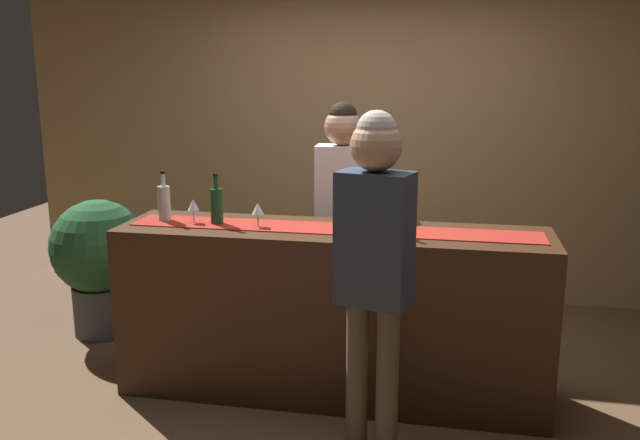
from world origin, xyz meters
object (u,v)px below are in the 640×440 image
object	(u,v)px
wine_bottle_clear	(164,202)
potted_plant_tall	(99,257)
wine_bottle_green	(217,205)
wine_glass_near_customer	(258,209)
bartender	(342,202)
customer_sipping	(374,250)
wine_bottle_amber	(387,214)
wine_glass_mid_counter	(193,206)

from	to	relation	value
wine_bottle_clear	potted_plant_tall	size ratio (longest dim) A/B	0.31
wine_bottle_green	wine_bottle_clear	world-z (taller)	same
wine_bottle_green	wine_glass_near_customer	size ratio (longest dim) A/B	2.10
bartender	customer_sipping	world-z (taller)	customer_sipping
wine_bottle_clear	potted_plant_tall	bearing A→B (deg)	143.86
wine_bottle_amber	potted_plant_tall	distance (m)	2.27
wine_bottle_green	wine_bottle_clear	xyz separation A→B (m)	(-0.34, 0.02, 0.00)
wine_bottle_clear	wine_glass_near_customer	xyz separation A→B (m)	(0.59, -0.05, -0.01)
wine_bottle_clear	customer_sipping	distance (m)	1.48
wine_glass_near_customer	potted_plant_tall	size ratio (longest dim) A/B	0.15
wine_bottle_clear	wine_glass_near_customer	bearing A→B (deg)	-5.00
wine_bottle_clear	potted_plant_tall	world-z (taller)	wine_bottle_clear
wine_glass_near_customer	bartender	distance (m)	0.73
customer_sipping	wine_bottle_green	bearing A→B (deg)	163.69
customer_sipping	wine_glass_near_customer	bearing A→B (deg)	156.94
wine_bottle_amber	customer_sipping	xyz separation A→B (m)	(-0.00, -0.57, -0.05)
wine_bottle_green	customer_sipping	xyz separation A→B (m)	(0.99, -0.61, -0.05)
wine_bottle_clear	wine_glass_mid_counter	world-z (taller)	wine_bottle_clear
wine_bottle_amber	wine_glass_near_customer	size ratio (longest dim) A/B	2.10
wine_glass_mid_counter	bartender	xyz separation A→B (m)	(0.79, 0.60, -0.07)
wine_bottle_amber	wine_bottle_clear	size ratio (longest dim) A/B	1.00
wine_bottle_amber	wine_bottle_clear	distance (m)	1.34
wine_bottle_green	wine_glass_near_customer	bearing A→B (deg)	-6.31
bartender	wine_bottle_amber	bearing A→B (deg)	115.77
wine_bottle_green	wine_bottle_clear	distance (m)	0.34
wine_glass_near_customer	customer_sipping	size ratio (longest dim) A/B	0.08
wine_bottle_amber	wine_glass_near_customer	distance (m)	0.74
bartender	potted_plant_tall	world-z (taller)	bartender
wine_bottle_amber	customer_sipping	distance (m)	0.57
wine_bottle_green	potted_plant_tall	size ratio (longest dim) A/B	0.31
wine_glass_near_customer	potted_plant_tall	world-z (taller)	wine_glass_near_customer
wine_bottle_clear	wine_bottle_green	bearing A→B (deg)	-4.01
wine_bottle_amber	potted_plant_tall	xyz separation A→B (m)	(-2.11, 0.63, -0.54)
wine_glass_near_customer	wine_glass_mid_counter	distance (m)	0.40
potted_plant_tall	wine_glass_near_customer	bearing A→B (deg)	-24.32
wine_glass_mid_counter	bartender	bearing A→B (deg)	37.11
wine_bottle_amber	potted_plant_tall	world-z (taller)	wine_bottle_amber
wine_bottle_clear	wine_glass_near_customer	size ratio (longest dim) A/B	2.10
wine_bottle_amber	wine_glass_near_customer	world-z (taller)	wine_bottle_amber
customer_sipping	potted_plant_tall	size ratio (longest dim) A/B	1.74
bartender	wine_bottle_clear	bearing A→B (deg)	26.53
wine_glass_near_customer	bartender	bearing A→B (deg)	57.96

